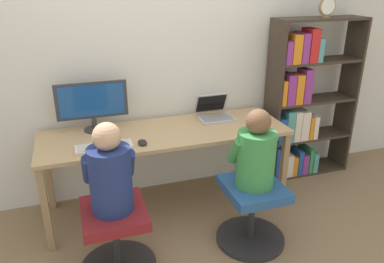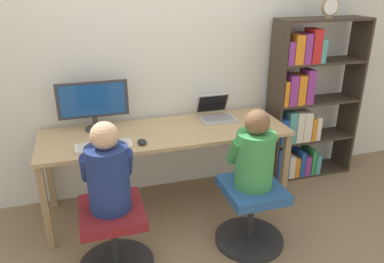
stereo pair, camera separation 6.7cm
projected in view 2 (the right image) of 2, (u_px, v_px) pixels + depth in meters
name	position (u px, v px, depth m)	size (l,w,h in m)	color
ground_plane	(177.00, 227.00, 3.04)	(14.00, 14.00, 0.00)	#846B4C
wall_back	(153.00, 50.00, 3.18)	(10.00, 0.05, 2.60)	silver
desk	(166.00, 138.00, 3.08)	(2.01, 0.66, 0.71)	tan
desktop_monitor	(93.00, 103.00, 3.00)	(0.56, 0.17, 0.41)	#333338
laptop	(216.00, 114.00, 3.31)	(0.30, 0.29, 0.21)	#B7B7BC
keyboard	(104.00, 146.00, 2.76)	(0.41, 0.15, 0.03)	silver
computer_mouse_by_keyboard	(142.00, 142.00, 2.82)	(0.07, 0.10, 0.03)	black
office_chair_left	(114.00, 236.00, 2.51)	(0.52, 0.52, 0.49)	#262628
office_chair_right	(251.00, 212.00, 2.77)	(0.52, 0.52, 0.49)	#262628
person_at_monitor	(108.00, 172.00, 2.33)	(0.33, 0.29, 0.60)	navy
person_at_laptop	(255.00, 154.00, 2.60)	(0.33, 0.29, 0.57)	#388C47
bookshelf	(303.00, 109.00, 3.58)	(0.88, 0.28, 1.54)	#382D23
desk_clock	(330.00, 7.00, 3.20)	(0.16, 0.03, 0.18)	olive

